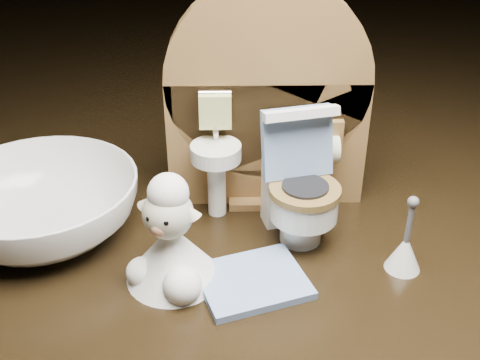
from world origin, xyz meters
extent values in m
cube|color=#2E2110|center=(0.00, 0.00, -0.05)|extent=(2.50, 2.50, 0.10)
cube|color=brown|center=(0.00, 0.07, 0.04)|extent=(0.13, 0.02, 0.09)
cylinder|color=brown|center=(0.00, 0.07, 0.09)|extent=(0.13, 0.02, 0.13)
cube|color=brown|center=(0.00, 0.07, 0.00)|extent=(0.05, 0.04, 0.01)
cylinder|color=white|center=(-0.03, 0.05, 0.02)|extent=(0.01, 0.01, 0.04)
cylinder|color=white|center=(-0.03, 0.04, 0.05)|extent=(0.03, 0.03, 0.01)
cylinder|color=silver|center=(-0.03, 0.05, 0.06)|extent=(0.00, 0.00, 0.01)
cube|color=#C3CD77|center=(-0.03, 0.05, 0.07)|extent=(0.02, 0.01, 0.02)
cube|color=brown|center=(0.04, 0.06, 0.05)|extent=(0.02, 0.01, 0.02)
cylinder|color=#F7F3CB|center=(0.04, 0.05, 0.05)|extent=(0.02, 0.02, 0.02)
cylinder|color=white|center=(0.02, 0.02, 0.01)|extent=(0.03, 0.03, 0.02)
cylinder|color=white|center=(0.02, 0.01, 0.03)|extent=(0.04, 0.04, 0.02)
cylinder|color=brown|center=(0.02, 0.01, 0.04)|extent=(0.04, 0.04, 0.00)
cube|color=white|center=(0.01, 0.04, 0.03)|extent=(0.04, 0.02, 0.05)
cube|color=#7493C1|center=(0.02, 0.03, 0.06)|extent=(0.05, 0.02, 0.04)
cube|color=white|center=(0.02, 0.03, 0.08)|extent=(0.05, 0.02, 0.01)
cylinder|color=#83B130|center=(0.02, 0.04, 0.06)|extent=(0.01, 0.01, 0.01)
cube|color=#7493C1|center=(-0.01, -0.03, 0.00)|extent=(0.07, 0.06, 0.00)
cone|color=white|center=(0.08, -0.01, 0.01)|extent=(0.02, 0.02, 0.02)
cylinder|color=#59595B|center=(0.08, -0.01, 0.03)|extent=(0.00, 0.00, 0.03)
sphere|color=#59595B|center=(0.08, -0.01, 0.05)|extent=(0.01, 0.01, 0.01)
cone|color=white|center=(-0.06, -0.02, 0.02)|extent=(0.05, 0.05, 0.04)
sphere|color=white|center=(-0.05, -0.04, 0.01)|extent=(0.02, 0.02, 0.02)
sphere|color=white|center=(-0.07, -0.02, 0.01)|extent=(0.02, 0.02, 0.02)
sphere|color=beige|center=(-0.06, -0.02, 0.04)|extent=(0.03, 0.03, 0.03)
sphere|color=tan|center=(-0.06, -0.03, 0.04)|extent=(0.01, 0.01, 0.01)
sphere|color=white|center=(-0.06, -0.02, 0.06)|extent=(0.02, 0.02, 0.02)
cone|color=beige|center=(-0.07, -0.01, 0.05)|extent=(0.01, 0.01, 0.01)
cone|color=beige|center=(-0.05, -0.02, 0.05)|extent=(0.01, 0.01, 0.01)
sphere|color=black|center=(-0.07, -0.03, 0.05)|extent=(0.00, 0.00, 0.00)
sphere|color=black|center=(-0.06, -0.03, 0.05)|extent=(0.00, 0.00, 0.00)
imported|color=white|center=(-0.14, 0.03, 0.02)|extent=(0.15, 0.15, 0.04)
camera|label=1|loc=(-0.02, -0.29, 0.23)|focal=45.00mm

